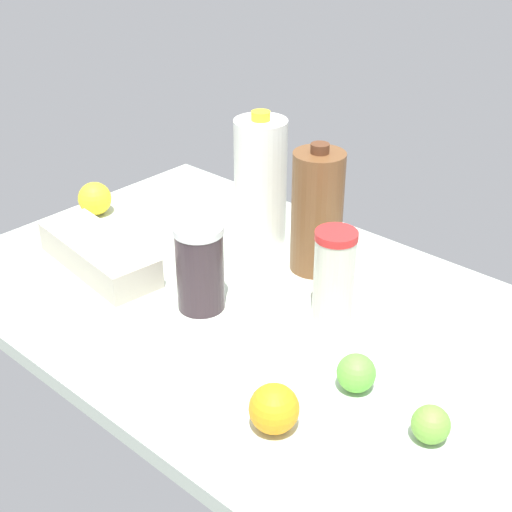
{
  "coord_description": "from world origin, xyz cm",
  "views": [
    {
      "loc": [
        74.82,
        -82.78,
        76.07
      ],
      "look_at": [
        0.0,
        0.0,
        13.0
      ],
      "focal_mm": 50.0,
      "sensor_mm": 36.0,
      "label": 1
    }
  ],
  "objects_px": {
    "shaker_bottle": "(200,267)",
    "chocolate_milk_jug": "(317,212)",
    "tumbler_cup": "(334,274)",
    "orange_beside_bowl": "(274,409)",
    "lime_near_front": "(431,424)",
    "milk_jug": "(261,181)",
    "lime_loose": "(356,373)",
    "egg_carton": "(99,254)",
    "lemon_far_back": "(95,199)"
  },
  "relations": [
    {
      "from": "shaker_bottle",
      "to": "chocolate_milk_jug",
      "type": "relative_size",
      "value": 0.63
    },
    {
      "from": "chocolate_milk_jug",
      "to": "tumbler_cup",
      "type": "bearing_deg",
      "value": -41.8
    },
    {
      "from": "chocolate_milk_jug",
      "to": "orange_beside_bowl",
      "type": "distance_m",
      "value": 0.48
    },
    {
      "from": "chocolate_milk_jug",
      "to": "lime_near_front",
      "type": "bearing_deg",
      "value": -33.21
    },
    {
      "from": "milk_jug",
      "to": "lime_loose",
      "type": "xyz_separation_m",
      "value": [
        0.44,
        -0.27,
        -0.1
      ]
    },
    {
      "from": "chocolate_milk_jug",
      "to": "lime_near_front",
      "type": "distance_m",
      "value": 0.51
    },
    {
      "from": "egg_carton",
      "to": "orange_beside_bowl",
      "type": "distance_m",
      "value": 0.58
    },
    {
      "from": "lemon_far_back",
      "to": "milk_jug",
      "type": "bearing_deg",
      "value": 24.29
    },
    {
      "from": "milk_jug",
      "to": "lime_near_front",
      "type": "relative_size",
      "value": 5.08
    },
    {
      "from": "egg_carton",
      "to": "lemon_far_back",
      "type": "height_order",
      "value": "lemon_far_back"
    },
    {
      "from": "chocolate_milk_jug",
      "to": "lime_near_front",
      "type": "height_order",
      "value": "chocolate_milk_jug"
    },
    {
      "from": "lime_loose",
      "to": "orange_beside_bowl",
      "type": "distance_m",
      "value": 0.16
    },
    {
      "from": "egg_carton",
      "to": "chocolate_milk_jug",
      "type": "relative_size",
      "value": 1.13
    },
    {
      "from": "milk_jug",
      "to": "lime_near_front",
      "type": "bearing_deg",
      "value": -26.68
    },
    {
      "from": "lime_near_front",
      "to": "orange_beside_bowl",
      "type": "bearing_deg",
      "value": -143.77
    },
    {
      "from": "milk_jug",
      "to": "tumbler_cup",
      "type": "bearing_deg",
      "value": -24.42
    },
    {
      "from": "shaker_bottle",
      "to": "orange_beside_bowl",
      "type": "height_order",
      "value": "shaker_bottle"
    },
    {
      "from": "shaker_bottle",
      "to": "lemon_far_back",
      "type": "relative_size",
      "value": 2.18
    },
    {
      "from": "tumbler_cup",
      "to": "egg_carton",
      "type": "bearing_deg",
      "value": -158.46
    },
    {
      "from": "tumbler_cup",
      "to": "milk_jug",
      "type": "relative_size",
      "value": 0.59
    },
    {
      "from": "egg_carton",
      "to": "lime_near_front",
      "type": "bearing_deg",
      "value": 8.19
    },
    {
      "from": "chocolate_milk_jug",
      "to": "egg_carton",
      "type": "bearing_deg",
      "value": -137.87
    },
    {
      "from": "shaker_bottle",
      "to": "chocolate_milk_jug",
      "type": "xyz_separation_m",
      "value": [
        0.07,
        0.25,
        0.04
      ]
    },
    {
      "from": "lime_loose",
      "to": "lime_near_front",
      "type": "bearing_deg",
      "value": -8.24
    },
    {
      "from": "lime_near_front",
      "to": "milk_jug",
      "type": "bearing_deg",
      "value": 153.32
    },
    {
      "from": "milk_jug",
      "to": "lemon_far_back",
      "type": "relative_size",
      "value": 3.73
    },
    {
      "from": "egg_carton",
      "to": "orange_beside_bowl",
      "type": "height_order",
      "value": "orange_beside_bowl"
    },
    {
      "from": "lemon_far_back",
      "to": "shaker_bottle",
      "type": "bearing_deg",
      "value": -13.09
    },
    {
      "from": "egg_carton",
      "to": "lime_loose",
      "type": "relative_size",
      "value": 4.84
    },
    {
      "from": "shaker_bottle",
      "to": "egg_carton",
      "type": "height_order",
      "value": "shaker_bottle"
    },
    {
      "from": "tumbler_cup",
      "to": "egg_carton",
      "type": "xyz_separation_m",
      "value": [
        -0.45,
        -0.18,
        -0.05
      ]
    },
    {
      "from": "milk_jug",
      "to": "lemon_far_back",
      "type": "distance_m",
      "value": 0.41
    },
    {
      "from": "tumbler_cup",
      "to": "chocolate_milk_jug",
      "type": "bearing_deg",
      "value": 138.2
    },
    {
      "from": "chocolate_milk_jug",
      "to": "lime_loose",
      "type": "relative_size",
      "value": 4.29
    },
    {
      "from": "lime_near_front",
      "to": "orange_beside_bowl",
      "type": "xyz_separation_m",
      "value": [
        -0.18,
        -0.13,
        0.01
      ]
    },
    {
      "from": "lime_near_front",
      "to": "lime_loose",
      "type": "xyz_separation_m",
      "value": [
        -0.14,
        0.02,
        0.0
      ]
    },
    {
      "from": "shaker_bottle",
      "to": "egg_carton",
      "type": "bearing_deg",
      "value": -171.41
    },
    {
      "from": "lime_near_front",
      "to": "lime_loose",
      "type": "height_order",
      "value": "lime_loose"
    },
    {
      "from": "tumbler_cup",
      "to": "milk_jug",
      "type": "height_order",
      "value": "milk_jug"
    },
    {
      "from": "egg_carton",
      "to": "lemon_far_back",
      "type": "relative_size",
      "value": 3.89
    },
    {
      "from": "egg_carton",
      "to": "orange_beside_bowl",
      "type": "xyz_separation_m",
      "value": [
        0.56,
        -0.12,
        0.01
      ]
    },
    {
      "from": "shaker_bottle",
      "to": "milk_jug",
      "type": "xyz_separation_m",
      "value": [
        -0.1,
        0.27,
        0.05
      ]
    },
    {
      "from": "milk_jug",
      "to": "lemon_far_back",
      "type": "height_order",
      "value": "milk_jug"
    },
    {
      "from": "tumbler_cup",
      "to": "shaker_bottle",
      "type": "xyz_separation_m",
      "value": [
        -0.2,
        -0.14,
        -0.0
      ]
    },
    {
      "from": "orange_beside_bowl",
      "to": "tumbler_cup",
      "type": "bearing_deg",
      "value": 111.29
    },
    {
      "from": "milk_jug",
      "to": "lime_loose",
      "type": "relative_size",
      "value": 4.63
    },
    {
      "from": "tumbler_cup",
      "to": "orange_beside_bowl",
      "type": "relative_size",
      "value": 2.29
    },
    {
      "from": "lemon_far_back",
      "to": "lime_loose",
      "type": "relative_size",
      "value": 1.24
    },
    {
      "from": "shaker_bottle",
      "to": "lemon_far_back",
      "type": "height_order",
      "value": "shaker_bottle"
    },
    {
      "from": "shaker_bottle",
      "to": "chocolate_milk_jug",
      "type": "distance_m",
      "value": 0.27
    }
  ]
}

